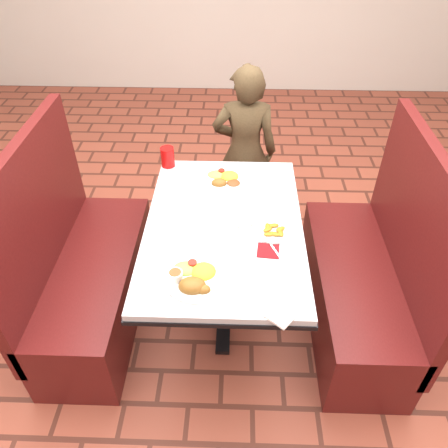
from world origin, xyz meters
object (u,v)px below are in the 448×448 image
Objects in this scene: dining_table at (224,238)px; red_tumbler at (168,157)px; booth_bench_left at (86,277)px; far_dinner_plate at (224,178)px; diner_person at (245,152)px; near_dinner_plate at (194,276)px; booth_bench_right at (364,284)px; plantain_plate at (273,232)px.

red_tumbler is (-0.36, 0.54, 0.16)m from dining_table.
dining_table is at bearing 0.00° from booth_bench_left.
far_dinner_plate is 2.13× the size of red_tumbler.
diner_person is 4.42× the size of near_dinner_plate.
dining_table is 0.95m from diner_person.
booth_bench_right is (1.60, 0.00, 0.00)m from booth_bench_left.
dining_table is at bearing -56.65° from red_tumbler.
plantain_plate is at bearing -3.52° from booth_bench_left.
dining_table is 4.67× the size of far_dinner_plate.
diner_person is (-0.69, 0.94, 0.29)m from booth_bench_right.
booth_bench_right is at bearing 127.27° from diner_person.
dining_table is 0.43m from near_dinner_plate.
dining_table is 9.95× the size of red_tumbler.
booth_bench_right is 7.04× the size of plantain_plate.
far_dinner_plate reaches higher than plantain_plate.
plantain_plate is (0.26, -0.45, -0.01)m from far_dinner_plate.
booth_bench_right is 1.20m from diner_person.
red_tumbler reaches higher than plantain_plate.
red_tumbler is at bearing 154.86° from booth_bench_right.
red_tumbler is at bearing 134.86° from plantain_plate.
near_dinner_plate is at bearing -30.11° from booth_bench_left.
red_tumbler reaches higher than dining_table.
diner_person is (0.11, 0.94, -0.04)m from dining_table.
far_dinner_plate is (0.11, 0.78, -0.01)m from near_dinner_plate.
booth_bench_left is 4.63× the size of far_dinner_plate.
red_tumbler reaches higher than near_dinner_plate.
booth_bench_left is 0.98m from far_dinner_plate.
booth_bench_right reaches higher than plantain_plate.
diner_person reaches higher than dining_table.
diner_person is 1.02m from plantain_plate.
plantain_plate is 0.86m from red_tumbler.
booth_bench_right is (0.80, 0.00, -0.32)m from dining_table.
plantain_plate is (0.13, -1.01, 0.14)m from diner_person.
booth_bench_left is 0.85m from red_tumbler.
dining_table is 7.11× the size of plantain_plate.
diner_person is at bearing 126.07° from booth_bench_right.
plantain_plate is at bearing -173.36° from booth_bench_right.
booth_bench_left reaches higher than far_dinner_plate.
dining_table is 0.86m from booth_bench_left.
diner_person is 4.75× the size of far_dinner_plate.
booth_bench_left is at bearing 180.00° from dining_table.
plantain_plate is at bearing 42.29° from near_dinner_plate.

